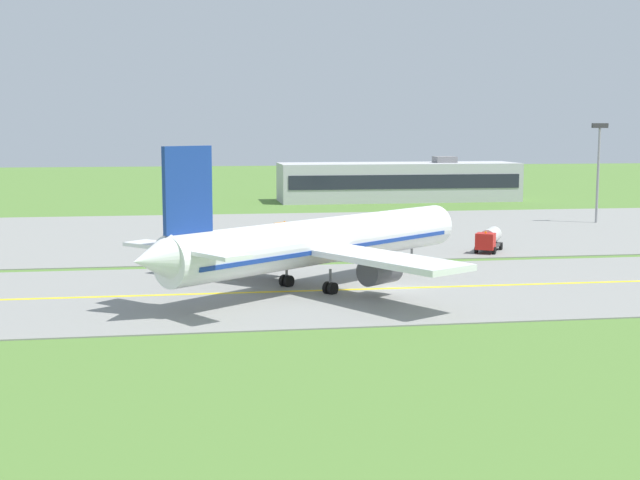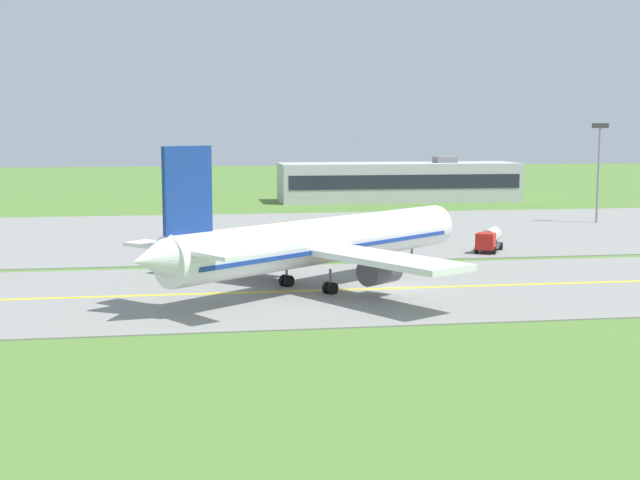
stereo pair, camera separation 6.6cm
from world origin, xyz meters
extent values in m
plane|color=#517A33|center=(0.00, 0.00, 0.00)|extent=(500.00, 500.00, 0.00)
cube|color=gray|center=(0.00, 0.00, 0.05)|extent=(240.00, 28.00, 0.10)
cube|color=gray|center=(10.00, 42.00, 0.05)|extent=(140.00, 52.00, 0.10)
cube|color=yellow|center=(0.00, 0.00, 0.11)|extent=(220.00, 0.60, 0.01)
cylinder|color=white|center=(-6.05, 1.74, 4.20)|extent=(29.07, 24.33, 4.00)
cone|color=white|center=(8.18, 13.10, 4.20)|extent=(4.40, 4.59, 3.80)
cone|color=white|center=(-20.43, -9.73, 4.60)|extent=(4.62, 4.65, 3.40)
cube|color=navy|center=(-6.05, 1.74, 3.70)|extent=(26.99, 22.70, 0.36)
cube|color=#1E232D|center=(6.46, 11.72, 4.90)|extent=(3.53, 3.78, 0.70)
cube|color=white|center=(-13.07, 7.02, 3.70)|extent=(14.20, 13.80, 0.50)
cylinder|color=#47474C|center=(-10.26, 6.70, 2.30)|extent=(4.09, 3.92, 2.30)
cylinder|color=black|center=(-9.01, 7.70, 2.30)|extent=(1.51, 1.80, 2.10)
cube|color=white|center=(-2.46, -6.27, 3.70)|extent=(11.77, 15.36, 0.50)
cylinder|color=#47474C|center=(-2.15, -3.46, 2.30)|extent=(4.09, 3.92, 2.30)
cylinder|color=black|center=(-0.90, -2.46, 2.30)|extent=(1.51, 1.80, 2.10)
cube|color=navy|center=(-17.77, -7.61, 9.45)|extent=(3.69, 3.06, 6.50)
cube|color=white|center=(-19.92, -5.23, 5.00)|extent=(5.92, 5.96, 0.30)
cube|color=white|center=(-15.93, -10.24, 5.00)|extent=(5.25, 6.35, 0.30)
cylinder|color=slate|center=(4.11, 9.85, 1.38)|extent=(0.24, 0.24, 1.65)
cylinder|color=black|center=(4.11, 9.85, 0.55)|extent=(1.08, 0.96, 1.10)
cylinder|color=slate|center=(-9.23, 2.53, 1.38)|extent=(0.24, 0.24, 1.65)
cylinder|color=black|center=(-9.40, 2.74, 0.55)|extent=(1.08, 0.96, 1.10)
cylinder|color=black|center=(-9.06, 2.31, 0.55)|extent=(1.08, 0.96, 1.10)
cylinder|color=slate|center=(-5.99, -1.53, 1.38)|extent=(0.24, 0.24, 1.65)
cylinder|color=black|center=(-6.16, -1.32, 0.55)|extent=(1.08, 0.96, 1.10)
cylinder|color=black|center=(-5.82, -1.75, 0.55)|extent=(1.08, 0.96, 1.10)
cube|color=orange|center=(-5.92, 32.97, 1.50)|extent=(2.69, 2.68, 1.80)
cube|color=#1E232D|center=(-6.44, 33.53, 1.81)|extent=(1.43, 1.34, 0.81)
cube|color=orange|center=(-3.75, 30.62, 0.80)|extent=(4.67, 4.80, 0.40)
cylinder|color=orange|center=(-5.92, 32.97, 2.50)|extent=(0.20, 0.20, 0.18)
cylinder|color=black|center=(-6.66, 32.29, 0.45)|extent=(0.83, 0.86, 0.90)
cylinder|color=black|center=(-5.19, 33.64, 0.45)|extent=(0.83, 0.86, 0.90)
cylinder|color=black|center=(-3.90, 29.23, 0.45)|extent=(0.83, 0.86, 0.90)
cylinder|color=black|center=(-2.36, 30.65, 0.45)|extent=(0.83, 0.86, 0.90)
cube|color=red|center=(14.96, 18.87, 1.50)|extent=(2.64, 2.57, 1.80)
cube|color=#1E232D|center=(14.57, 18.22, 1.81)|extent=(1.64, 1.04, 0.81)
cylinder|color=silver|center=(16.49, 21.45, 1.75)|extent=(3.69, 4.53, 1.80)
cube|color=#383838|center=(16.49, 21.45, 0.72)|extent=(3.95, 4.68, 0.24)
cylinder|color=orange|center=(14.96, 18.87, 2.50)|extent=(0.20, 0.20, 0.18)
cylinder|color=black|center=(15.82, 18.36, 0.45)|extent=(0.72, 0.93, 0.90)
cylinder|color=black|center=(14.10, 19.38, 0.45)|extent=(0.72, 0.93, 0.90)
cylinder|color=black|center=(17.82, 21.64, 0.45)|extent=(0.72, 0.93, 0.90)
cylinder|color=black|center=(16.02, 22.71, 0.45)|extent=(0.72, 0.93, 0.90)
cube|color=#B2B2B7|center=(22.76, 90.24, 3.66)|extent=(46.03, 11.97, 7.32)
cube|color=#1E232D|center=(22.76, 84.21, 4.03)|extent=(44.19, 0.10, 2.64)
cube|color=slate|center=(31.97, 90.24, 7.92)|extent=(4.00, 4.00, 1.20)
cylinder|color=gray|center=(42.14, 47.02, 7.00)|extent=(0.36, 0.36, 14.00)
cube|color=#333333|center=(42.14, 47.02, 14.35)|extent=(2.40, 0.50, 0.70)
camera|label=1|loc=(-17.96, -72.54, 14.02)|focal=48.60mm
camera|label=2|loc=(-17.90, -72.55, 14.02)|focal=48.60mm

